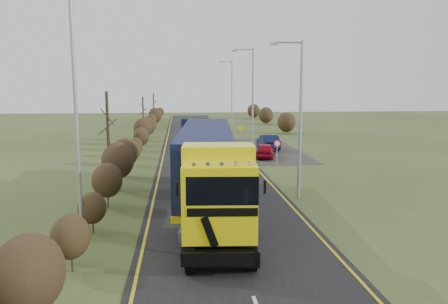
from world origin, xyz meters
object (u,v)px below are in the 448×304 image
object	(u,v)px
lorry	(208,166)
car_blue_sedan	(268,142)
streetlight_near	(299,113)
speed_sign	(277,148)
car_red_hatchback	(265,150)

from	to	relation	value
lorry	car_blue_sedan	size ratio (longest dim) A/B	3.42
streetlight_near	speed_sign	xyz separation A→B (m)	(1.11, 10.12, -3.47)
car_blue_sedan	speed_sign	distance (m)	8.69
streetlight_near	speed_sign	distance (m)	10.76
car_blue_sedan	streetlight_near	size ratio (longest dim) A/B	0.52
car_blue_sedan	streetlight_near	distance (m)	19.30
lorry	car_red_hatchback	xyz separation A→B (m)	(6.17, 16.44, -1.79)
lorry	car_blue_sedan	distance (m)	22.65
car_red_hatchback	car_blue_sedan	world-z (taller)	car_blue_sedan
car_red_hatchback	streetlight_near	size ratio (longest dim) A/B	0.44
speed_sign	car_blue_sedan	bearing A→B (deg)	83.18
lorry	speed_sign	distance (m)	14.28
car_blue_sedan	lorry	bearing A→B (deg)	70.42
lorry	streetlight_near	distance (m)	6.38
car_blue_sedan	streetlight_near	bearing A→B (deg)	83.11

